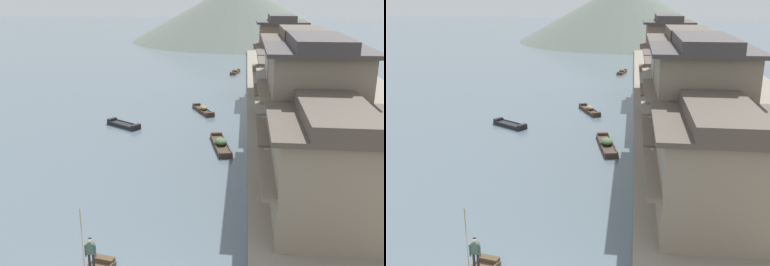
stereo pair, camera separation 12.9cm
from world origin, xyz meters
The scene contains 13 objects.
riverbank_right centered at (15.38, 30.00, 0.33)m, with size 18.00×110.00×0.67m, color gray.
boatman_person centered at (-0.37, 1.66, 1.41)m, with size 0.57×0.27×3.04m.
boat_moored_nearest centered at (4.55, 53.96, 0.24)m, with size 1.55×3.56×0.67m.
boat_moored_second centered at (-4.97, 24.41, 0.17)m, with size 3.56×2.84×0.50m.
boat_moored_third centered at (1.84, 30.46, 0.24)m, with size 2.67×4.22×0.68m.
boat_moored_far centered at (4.26, 19.66, 0.25)m, with size 2.10×5.39×0.76m.
house_waterfront_nearest centered at (10.34, 6.73, 3.66)m, with size 6.69×7.40×6.14m.
house_waterfront_second centered at (10.34, 13.86, 4.96)m, with size 6.71×7.15×8.74m.
house_waterfront_tall centered at (10.10, 20.32, 4.98)m, with size 6.23×5.76×8.74m.
house_waterfront_narrow centered at (10.27, 26.65, 3.68)m, with size 6.57×5.59×6.14m.
house_waterfront_far centered at (10.36, 32.80, 3.66)m, with size 6.75×7.58×6.14m.
house_waterfront_end centered at (9.97, 39.26, 4.98)m, with size 5.98×6.13×8.74m.
hill_far_west centered at (3.99, 101.64, 7.17)m, with size 52.94×52.94×14.35m, color slate.
Camera 2 is at (6.04, -14.62, 12.01)m, focal length 42.32 mm.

